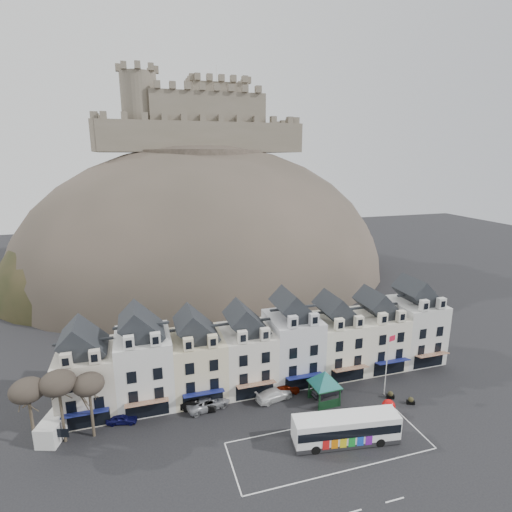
{
  "coord_description": "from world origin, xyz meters",
  "views": [
    {
      "loc": [
        -16.67,
        -32.36,
        31.03
      ],
      "look_at": [
        0.41,
        24.0,
        16.26
      ],
      "focal_mm": 28.0,
      "sensor_mm": 36.0,
      "label": 1
    }
  ],
  "objects_px": {
    "red_buoy": "(389,407)",
    "car_charcoal": "(326,390)",
    "bus": "(346,428)",
    "car_silver": "(208,402)",
    "car_black": "(198,404)",
    "bus_shelter": "(325,378)",
    "car_maroon": "(285,389)",
    "car_white": "(274,394)",
    "flagpole": "(387,361)",
    "white_van": "(56,425)",
    "car_navy": "(122,418)"
  },
  "relations": [
    {
      "from": "red_buoy",
      "to": "car_charcoal",
      "type": "relative_size",
      "value": 0.46
    },
    {
      "from": "bus",
      "to": "car_silver",
      "type": "relative_size",
      "value": 2.21
    },
    {
      "from": "red_buoy",
      "to": "car_black",
      "type": "distance_m",
      "value": 23.65
    },
    {
      "from": "bus_shelter",
      "to": "car_charcoal",
      "type": "bearing_deg",
      "value": 50.61
    },
    {
      "from": "car_maroon",
      "to": "car_black",
      "type": "bearing_deg",
      "value": 86.9
    },
    {
      "from": "car_silver",
      "to": "car_white",
      "type": "bearing_deg",
      "value": -107.12
    },
    {
      "from": "flagpole",
      "to": "bus_shelter",
      "type": "bearing_deg",
      "value": 174.49
    },
    {
      "from": "bus",
      "to": "white_van",
      "type": "xyz_separation_m",
      "value": [
        -31.04,
        10.72,
        -0.65
      ]
    },
    {
      "from": "bus_shelter",
      "to": "red_buoy",
      "type": "xyz_separation_m",
      "value": [
        6.46,
        -4.63,
        -2.45
      ]
    },
    {
      "from": "bus_shelter",
      "to": "car_navy",
      "type": "height_order",
      "value": "bus_shelter"
    },
    {
      "from": "car_white",
      "to": "white_van",
      "type": "bearing_deg",
      "value": 75.11
    },
    {
      "from": "bus",
      "to": "car_charcoal",
      "type": "distance_m",
      "value": 9.14
    },
    {
      "from": "white_van",
      "to": "car_black",
      "type": "bearing_deg",
      "value": 18.08
    },
    {
      "from": "bus_shelter",
      "to": "red_buoy",
      "type": "distance_m",
      "value": 8.32
    },
    {
      "from": "bus",
      "to": "flagpole",
      "type": "xyz_separation_m",
      "value": [
        9.63,
        6.67,
        3.11
      ]
    },
    {
      "from": "bus_shelter",
      "to": "white_van",
      "type": "xyz_separation_m",
      "value": [
        -32.12,
        3.23,
        -2.27
      ]
    },
    {
      "from": "car_navy",
      "to": "car_black",
      "type": "distance_m",
      "value": 9.16
    },
    {
      "from": "bus_shelter",
      "to": "red_buoy",
      "type": "relative_size",
      "value": 3.53
    },
    {
      "from": "bus",
      "to": "car_silver",
      "type": "bearing_deg",
      "value": 149.76
    },
    {
      "from": "red_buoy",
      "to": "car_charcoal",
      "type": "xyz_separation_m",
      "value": [
        -5.46,
        5.97,
        -0.3
      ]
    },
    {
      "from": "bus",
      "to": "car_black",
      "type": "xyz_separation_m",
      "value": [
        -14.76,
        10.72,
        -1.07
      ]
    },
    {
      "from": "red_buoy",
      "to": "car_silver",
      "type": "height_order",
      "value": "red_buoy"
    },
    {
      "from": "white_van",
      "to": "car_maroon",
      "type": "height_order",
      "value": "white_van"
    },
    {
      "from": "white_van",
      "to": "car_white",
      "type": "xyz_separation_m",
      "value": [
        26.15,
        -0.81,
        -0.46
      ]
    },
    {
      "from": "bus",
      "to": "car_charcoal",
      "type": "height_order",
      "value": "bus"
    },
    {
      "from": "bus",
      "to": "car_navy",
      "type": "xyz_separation_m",
      "value": [
        -23.92,
        10.72,
        -1.23
      ]
    },
    {
      "from": "red_buoy",
      "to": "bus",
      "type": "bearing_deg",
      "value": -159.22
    },
    {
      "from": "bus_shelter",
      "to": "car_white",
      "type": "distance_m",
      "value": 6.99
    },
    {
      "from": "white_van",
      "to": "bus",
      "type": "bearing_deg",
      "value": -0.97
    },
    {
      "from": "red_buoy",
      "to": "car_silver",
      "type": "bearing_deg",
      "value": 159.53
    },
    {
      "from": "flagpole",
      "to": "car_navy",
      "type": "xyz_separation_m",
      "value": [
        -33.55,
        4.05,
        -4.35
      ]
    },
    {
      "from": "bus",
      "to": "bus_shelter",
      "type": "distance_m",
      "value": 7.74
    },
    {
      "from": "white_van",
      "to": "car_maroon",
      "type": "bearing_deg",
      "value": 18.08
    },
    {
      "from": "car_navy",
      "to": "car_white",
      "type": "relative_size",
      "value": 0.71
    },
    {
      "from": "red_buoy",
      "to": "car_white",
      "type": "relative_size",
      "value": 0.39
    },
    {
      "from": "car_black",
      "to": "car_maroon",
      "type": "height_order",
      "value": "car_black"
    },
    {
      "from": "car_white",
      "to": "car_maroon",
      "type": "distance_m",
      "value": 1.95
    },
    {
      "from": "red_buoy",
      "to": "flagpole",
      "type": "height_order",
      "value": "flagpole"
    },
    {
      "from": "car_black",
      "to": "car_silver",
      "type": "relative_size",
      "value": 0.86
    },
    {
      "from": "red_buoy",
      "to": "car_silver",
      "type": "xyz_separation_m",
      "value": [
        -21.06,
        7.86,
        -0.24
      ]
    },
    {
      "from": "bus_shelter",
      "to": "white_van",
      "type": "distance_m",
      "value": 32.36
    },
    {
      "from": "car_black",
      "to": "car_charcoal",
      "type": "xyz_separation_m",
      "value": [
        16.84,
        -1.9,
        -0.06
      ]
    },
    {
      "from": "car_navy",
      "to": "car_silver",
      "type": "distance_m",
      "value": 10.4
    },
    {
      "from": "car_black",
      "to": "bus_shelter",
      "type": "bearing_deg",
      "value": -80.67
    },
    {
      "from": "bus_shelter",
      "to": "car_navy",
      "type": "bearing_deg",
      "value": 170.15
    },
    {
      "from": "bus_shelter",
      "to": "bus",
      "type": "bearing_deg",
      "value": -100.68
    },
    {
      "from": "flagpole",
      "to": "car_black",
      "type": "bearing_deg",
      "value": 170.57
    },
    {
      "from": "bus_shelter",
      "to": "car_white",
      "type": "height_order",
      "value": "bus_shelter"
    },
    {
      "from": "car_navy",
      "to": "car_white",
      "type": "xyz_separation_m",
      "value": [
        19.03,
        -0.81,
        0.12
      ]
    },
    {
      "from": "flagpole",
      "to": "car_navy",
      "type": "bearing_deg",
      "value": 173.11
    }
  ]
}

